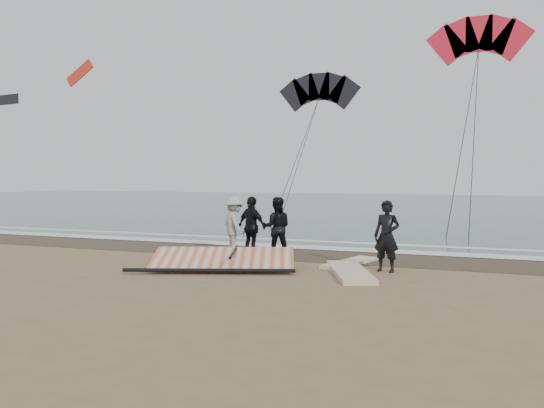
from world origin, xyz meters
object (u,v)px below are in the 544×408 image
at_px(board_cream, 350,263).
at_px(sail_rig, 223,261).
at_px(man_main, 387,236).
at_px(board_white, 350,272).

relative_size(board_cream, sail_rig, 0.55).
distance_m(man_main, board_cream, 1.57).
bearing_deg(sail_rig, board_cream, 31.11).
bearing_deg(board_cream, board_white, -60.57).
distance_m(man_main, sail_rig, 4.20).
bearing_deg(man_main, board_white, -128.37).
relative_size(man_main, board_cream, 0.82).
xyz_separation_m(board_white, sail_rig, (-3.23, -0.38, 0.14)).
bearing_deg(board_cream, sail_rig, -131.55).
height_order(board_white, sail_rig, sail_rig).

